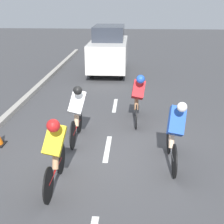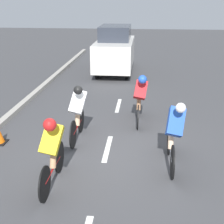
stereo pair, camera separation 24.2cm
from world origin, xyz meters
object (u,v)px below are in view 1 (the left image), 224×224
Objects in this scene: cyclist_red at (138,97)px; cyclist_yellow at (55,150)px; cyclist_white at (77,112)px; cyclist_blue at (175,132)px; support_car at (109,50)px.

cyclist_yellow is at bearing 65.38° from cyclist_red.
cyclist_white is 2.10m from cyclist_yellow.
cyclist_blue is at bearing 107.38° from cyclist_red.
cyclist_blue reaches higher than cyclist_yellow.
support_car is at bearing -91.46° from cyclist_yellow.
cyclist_white is 0.41× the size of support_car.
support_car is at bearing -76.87° from cyclist_blue.
support_car reaches higher than cyclist_blue.
support_car is at bearing -78.49° from cyclist_red.
support_car reaches higher than cyclist_yellow.
cyclist_white is 2.01m from cyclist_red.
cyclist_yellow is at bearing 88.54° from support_car.
cyclist_yellow reaches higher than cyclist_red.
support_car is (-0.25, -9.88, 0.28)m from cyclist_yellow.
cyclist_red is 2.51m from cyclist_blue.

